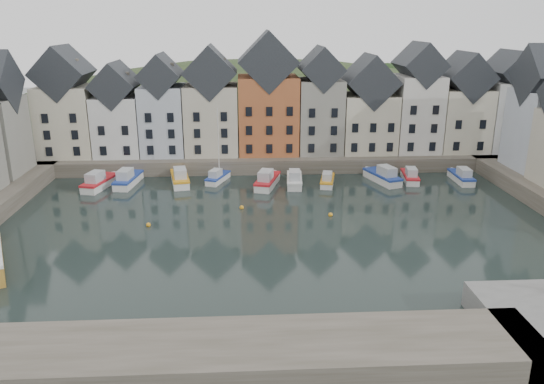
{
  "coord_description": "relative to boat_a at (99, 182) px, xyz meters",
  "views": [
    {
      "loc": [
        -3.72,
        -50.55,
        21.02
      ],
      "look_at": [
        -0.55,
        6.0,
        2.64
      ],
      "focal_mm": 35.0,
      "sensor_mm": 36.0,
      "label": 1
    }
  ],
  "objects": [
    {
      "name": "boat_i",
      "position": [
        41.8,
        0.8,
        -0.11
      ],
      "size": [
        2.63,
        6.03,
        2.24
      ],
      "rotation": [
        0.0,
        0.0,
        -0.14
      ],
      "color": "silver",
      "rests_on": "ground"
    },
    {
      "name": "boat_a",
      "position": [
        0.0,
        0.0,
        0.0
      ],
      "size": [
        3.74,
        7.07,
        2.6
      ],
      "rotation": [
        0.0,
        0.0,
        -0.26
      ],
      "color": "silver",
      "rests_on": "ground"
    },
    {
      "name": "far_quay",
      "position": [
        22.71,
        12.85,
        0.23
      ],
      "size": [
        90.0,
        16.0,
        2.0
      ],
      "primitive_type": "cube",
      "color": "#494538",
      "rests_on": "ground"
    },
    {
      "name": "far_terrace",
      "position": [
        25.92,
        10.85,
        8.1
      ],
      "size": [
        72.37,
        8.16,
        17.78
      ],
      "color": "beige",
      "rests_on": "far_quay"
    },
    {
      "name": "boat_d",
      "position": [
        15.43,
        1.95,
        -0.11
      ],
      "size": [
        3.44,
        5.57,
        10.19
      ],
      "rotation": [
        0.0,
        0.0,
        -0.36
      ],
      "color": "silver",
      "rests_on": "ground"
    },
    {
      "name": "boat_c",
      "position": [
        10.44,
        1.2,
        0.01
      ],
      "size": [
        3.33,
        7.12,
        2.63
      ],
      "rotation": [
        0.0,
        0.0,
        0.18
      ],
      "color": "silver",
      "rests_on": "ground"
    },
    {
      "name": "boat_h",
      "position": [
        37.96,
        0.5,
        0.02
      ],
      "size": [
        4.14,
        7.23,
        2.65
      ],
      "rotation": [
        0.0,
        0.0,
        0.31
      ],
      "color": "silver",
      "rests_on": "ground"
    },
    {
      "name": "hillside",
      "position": [
        22.73,
        38.85,
        -18.73
      ],
      "size": [
        153.6,
        70.4,
        64.0
      ],
      "color": "#24381C",
      "rests_on": "ground"
    },
    {
      "name": "mooring_buoys",
      "position": [
        18.71,
        -11.81,
        -0.62
      ],
      "size": [
        20.5,
        5.5,
        0.5
      ],
      "color": "orange",
      "rests_on": "ground"
    },
    {
      "name": "boat_g",
      "position": [
        30.21,
        -0.24,
        -0.16
      ],
      "size": [
        2.76,
        5.58,
        2.05
      ],
      "rotation": [
        0.0,
        0.0,
        -0.21
      ],
      "color": "silver",
      "rests_on": "ground"
    },
    {
      "name": "ground",
      "position": [
        22.71,
        -17.15,
        -0.77
      ],
      "size": [
        260.0,
        260.0,
        0.0
      ],
      "primitive_type": "plane",
      "color": "black",
      "rests_on": "ground"
    },
    {
      "name": "near_wall",
      "position": [
        12.71,
        -39.15,
        0.23
      ],
      "size": [
        50.0,
        6.0,
        2.0
      ],
      "primitive_type": "cube",
      "color": "#494538",
      "rests_on": "ground"
    },
    {
      "name": "boat_j",
      "position": [
        48.73,
        0.12,
        -0.09
      ],
      "size": [
        2.03,
        6.06,
        2.31
      ],
      "rotation": [
        0.0,
        0.0,
        -0.03
      ],
      "color": "silver",
      "rests_on": "ground"
    },
    {
      "name": "boat_b",
      "position": [
        3.53,
        1.06,
        0.0
      ],
      "size": [
        3.02,
        7.0,
        2.6
      ],
      "rotation": [
        0.0,
        0.0,
        -0.14
      ],
      "color": "silver",
      "rests_on": "ground"
    },
    {
      "name": "boat_f",
      "position": [
        25.77,
        -0.17,
        -0.05
      ],
      "size": [
        2.5,
        6.48,
        2.43
      ],
      "rotation": [
        0.0,
        0.0,
        -0.08
      ],
      "color": "silver",
      "rests_on": "ground"
    },
    {
      "name": "boat_e",
      "position": [
        22.09,
        -0.6,
        0.01
      ],
      "size": [
        3.93,
        7.17,
        2.63
      ],
      "rotation": [
        0.0,
        0.0,
        -0.28
      ],
      "color": "silver",
      "rests_on": "ground"
    }
  ]
}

